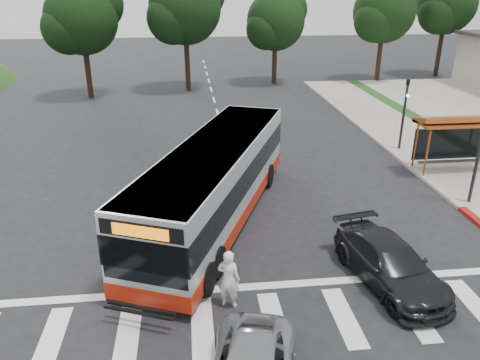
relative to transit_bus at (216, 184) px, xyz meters
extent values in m
plane|color=black|center=(1.20, -1.26, -1.57)|extent=(140.00, 140.00, 0.00)
cube|color=gray|center=(12.20, 6.74, -1.51)|extent=(4.00, 40.00, 0.12)
cube|color=#9E9991|center=(10.20, 6.74, -1.49)|extent=(0.30, 40.00, 0.15)
cube|color=silver|center=(1.20, -6.26, -1.56)|extent=(18.00, 2.60, 0.01)
cylinder|color=#A64B1B|center=(10.20, 3.14, -0.30)|extent=(0.10, 0.10, 2.30)
cylinder|color=#A64B1B|center=(10.20, 4.34, -0.30)|extent=(0.10, 0.10, 2.30)
cube|color=#A64B1B|center=(12.00, 3.74, 1.00)|extent=(4.20, 1.60, 0.12)
cube|color=#A64B1B|center=(12.00, 3.79, 1.15)|extent=(4.20, 1.32, 0.51)
cube|color=black|center=(12.00, 4.34, -0.25)|extent=(3.80, 0.06, 1.60)
cube|color=gray|center=(12.00, 3.74, -1.00)|extent=(3.60, 0.40, 0.08)
cylinder|color=black|center=(10.80, 7.24, 0.43)|extent=(0.14, 0.14, 4.00)
imported|color=black|center=(10.80, 7.24, 1.93)|extent=(0.16, 0.20, 1.00)
sphere|color=#19E533|center=(10.80, 7.06, 1.58)|extent=(0.18, 0.18, 0.18)
cylinder|color=black|center=(17.20, 26.74, 0.73)|extent=(0.44, 0.44, 4.40)
sphere|color=black|center=(17.20, 26.74, 4.73)|extent=(5.60, 5.60, 5.60)
sphere|color=black|center=(16.22, 26.04, 4.03)|extent=(3.92, 3.92, 3.92)
cylinder|color=black|center=(24.20, 28.74, 0.85)|extent=(0.44, 0.44, 4.84)
sphere|color=black|center=(24.20, 28.74, 5.25)|extent=(5.60, 5.60, 5.60)
sphere|color=black|center=(23.22, 28.04, 4.48)|extent=(3.92, 3.92, 3.92)
cylinder|color=black|center=(-0.80, 24.74, 0.85)|extent=(0.44, 0.44, 4.84)
sphere|color=black|center=(-0.80, 24.74, 5.25)|extent=(6.00, 6.00, 6.00)
sphere|color=black|center=(-1.85, 23.99, 4.48)|extent=(4.20, 4.20, 4.20)
cylinder|color=black|center=(7.20, 26.74, 0.41)|extent=(0.44, 0.44, 3.96)
sphere|color=black|center=(7.20, 26.74, 4.01)|extent=(5.20, 5.20, 5.20)
sphere|color=black|center=(8.24, 27.52, 4.91)|extent=(3.90, 3.90, 3.90)
sphere|color=black|center=(6.29, 26.09, 3.38)|extent=(3.64, 3.64, 3.64)
cylinder|color=black|center=(-8.80, 22.74, 0.63)|extent=(0.44, 0.44, 4.40)
sphere|color=black|center=(-8.80, 22.74, 4.63)|extent=(5.60, 5.60, 5.60)
sphere|color=black|center=(-7.68, 23.58, 5.63)|extent=(4.20, 4.20, 4.20)
sphere|color=black|center=(-9.78, 22.04, 3.93)|extent=(3.92, 3.92, 3.92)
imported|color=white|center=(0.01, -5.36, -0.65)|extent=(0.79, 0.67, 1.83)
imported|color=black|center=(5.09, -4.78, -0.89)|extent=(2.75, 4.97, 1.36)
camera|label=1|loc=(-0.93, -16.53, 7.15)|focal=35.00mm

